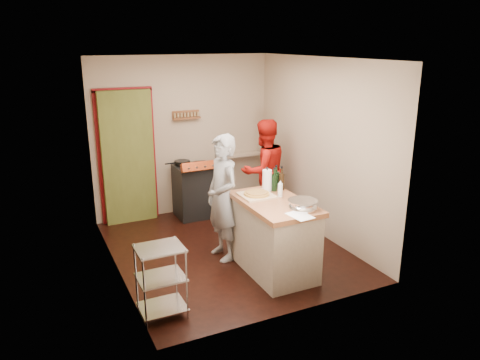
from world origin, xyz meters
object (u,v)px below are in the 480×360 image
wire_shelving (161,278)px  person_stripe (223,198)px  stove (194,190)px  island (274,235)px  person_red (264,171)px

wire_shelving → person_stripe: size_ratio=0.48×
stove → person_stripe: bearing=-96.6°
person_stripe → stove: bearing=168.9°
stove → island: bearing=-84.0°
wire_shelving → island: bearing=13.7°
wire_shelving → island: size_ratio=0.60×
stove → island: island is taller
person_stripe → person_red: 1.50m
wire_shelving → person_stripe: (1.14, 1.01, 0.40)m
person_stripe → person_red: bearing=126.1°
wire_shelving → person_red: size_ratio=0.49×
wire_shelving → island: (1.56, 0.38, 0.05)m
stove → wire_shelving: 2.94m
wire_shelving → person_stripe: bearing=41.6°
wire_shelving → island: island is taller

